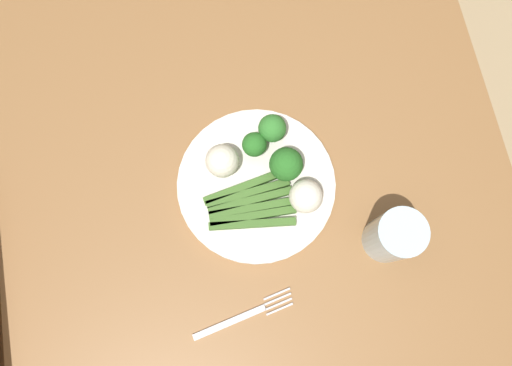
% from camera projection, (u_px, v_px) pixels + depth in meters
% --- Properties ---
extents(ground_plane, '(6.00, 6.00, 0.02)m').
position_uv_depth(ground_plane, '(256.00, 237.00, 1.52)').
color(ground_plane, tan).
extents(dining_table, '(1.34, 0.86, 0.76)m').
position_uv_depth(dining_table, '(256.00, 196.00, 0.88)').
color(dining_table, olive).
rests_on(dining_table, ground_plane).
extents(chair, '(0.41, 0.41, 0.87)m').
position_uv_depth(chair, '(1.00, 306.00, 0.98)').
color(chair, brown).
rests_on(chair, ground_plane).
extents(plate, '(0.26, 0.26, 0.01)m').
position_uv_depth(plate, '(256.00, 185.00, 0.77)').
color(plate, silver).
rests_on(plate, dining_table).
extents(asparagus_bundle, '(0.10, 0.14, 0.01)m').
position_uv_depth(asparagus_bundle, '(250.00, 205.00, 0.74)').
color(asparagus_bundle, '#3D6626').
rests_on(asparagus_bundle, plate).
extents(broccoli_outer_edge, '(0.05, 0.05, 0.07)m').
position_uv_depth(broccoli_outer_edge, '(286.00, 164.00, 0.73)').
color(broccoli_outer_edge, '#568E33').
rests_on(broccoli_outer_edge, plate).
extents(broccoli_right, '(0.04, 0.04, 0.05)m').
position_uv_depth(broccoli_right, '(254.00, 145.00, 0.74)').
color(broccoli_right, '#568E33').
rests_on(broccoli_right, plate).
extents(broccoli_left, '(0.05, 0.05, 0.06)m').
position_uv_depth(broccoli_left, '(272.00, 128.00, 0.75)').
color(broccoli_left, '#609E3D').
rests_on(broccoli_left, plate).
extents(cauliflower_edge, '(0.05, 0.05, 0.05)m').
position_uv_depth(cauliflower_edge, '(222.00, 161.00, 0.74)').
color(cauliflower_edge, silver).
rests_on(cauliflower_edge, plate).
extents(cauliflower_near_center, '(0.05, 0.05, 0.05)m').
position_uv_depth(cauliflower_near_center, '(306.00, 196.00, 0.73)').
color(cauliflower_near_center, white).
rests_on(cauliflower_near_center, plate).
extents(fork, '(0.05, 0.17, 0.00)m').
position_uv_depth(fork, '(245.00, 316.00, 0.72)').
color(fork, silver).
rests_on(fork, dining_table).
extents(water_glass, '(0.07, 0.07, 0.10)m').
position_uv_depth(water_glass, '(394.00, 236.00, 0.70)').
color(water_glass, silver).
rests_on(water_glass, dining_table).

